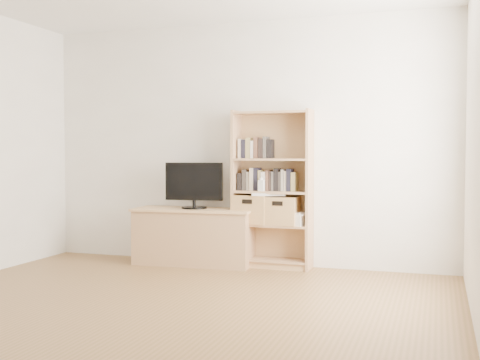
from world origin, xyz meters
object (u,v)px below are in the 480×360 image
at_px(basket_left, 252,209).
at_px(laptop, 269,194).
at_px(basket_right, 281,210).
at_px(tv_stand, 194,238).
at_px(bookshelf, 272,189).
at_px(television, 194,186).
at_px(baby_monitor, 261,186).

bearing_deg(basket_left, laptop, -3.27).
bearing_deg(laptop, basket_right, -7.49).
relative_size(tv_stand, basket_right, 3.58).
height_order(tv_stand, basket_left, basket_left).
distance_m(bookshelf, television, 0.85).
bearing_deg(tv_stand, bookshelf, 2.78).
distance_m(television, baby_monitor, 0.75).
distance_m(basket_left, basket_right, 0.32).
height_order(bookshelf, basket_left, bookshelf).
xyz_separation_m(television, baby_monitor, (0.75, -0.00, 0.01)).
relative_size(baby_monitor, basket_right, 0.33).
bearing_deg(laptop, baby_monitor, -146.05).
xyz_separation_m(baby_monitor, basket_right, (0.19, 0.09, -0.26)).
bearing_deg(basket_right, baby_monitor, -154.59).
distance_m(tv_stand, basket_right, 1.00).
xyz_separation_m(basket_left, laptop, (0.19, -0.02, 0.16)).
xyz_separation_m(baby_monitor, basket_left, (-0.13, 0.09, -0.25)).
distance_m(television, basket_right, 0.98).
xyz_separation_m(television, basket_right, (0.94, 0.08, -0.25)).
bearing_deg(baby_monitor, television, -172.70).
xyz_separation_m(tv_stand, basket_right, (0.94, 0.08, 0.31)).
bearing_deg(bookshelf, basket_left, -178.81).
height_order(basket_left, laptop, laptop).
relative_size(basket_left, laptop, 1.06).
xyz_separation_m(tv_stand, bookshelf, (0.84, 0.09, 0.53)).
bearing_deg(television, bookshelf, -1.31).
bearing_deg(basket_left, basket_right, 2.17).
height_order(baby_monitor, basket_left, baby_monitor).
bearing_deg(basket_right, television, -173.35).
bearing_deg(basket_left, bookshelf, 3.36).
bearing_deg(laptop, bookshelf, 20.07).
xyz_separation_m(tv_stand, baby_monitor, (0.75, -0.00, 0.57)).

